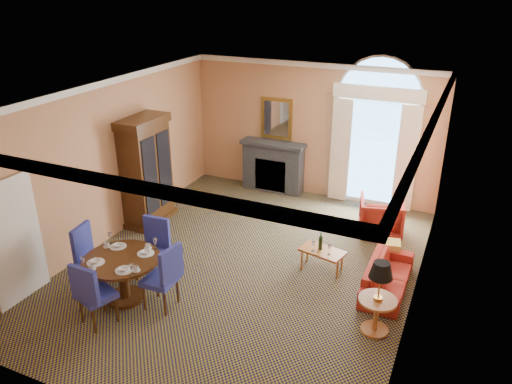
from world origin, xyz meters
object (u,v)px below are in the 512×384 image
at_px(coffee_table, 322,251).
at_px(side_table, 379,289).
at_px(dining_table, 122,269).
at_px(sofa, 388,276).
at_px(armchair, 381,216).
at_px(armoire, 146,173).

xyz_separation_m(coffee_table, side_table, (1.26, -1.33, 0.37)).
xyz_separation_m(dining_table, sofa, (3.93, 2.10, -0.34)).
bearing_deg(side_table, armchair, 100.19).
distance_m(sofa, side_table, 1.32).
distance_m(armchair, side_table, 3.24).
xyz_separation_m(armchair, side_table, (0.57, -3.17, 0.35)).
distance_m(coffee_table, side_table, 1.87).
bearing_deg(sofa, dining_table, 118.19).
xyz_separation_m(armchair, coffee_table, (-0.69, -1.84, -0.02)).
distance_m(armoire, sofa, 5.37).
bearing_deg(armoire, armchair, 16.95).
bearing_deg(side_table, sofa, 92.36).
height_order(armoire, coffee_table, armoire).
relative_size(armchair, side_table, 0.75).
relative_size(coffee_table, side_table, 0.74).
relative_size(sofa, side_table, 1.43).
relative_size(sofa, coffee_table, 1.93).
bearing_deg(armchair, dining_table, 36.22).
bearing_deg(coffee_table, dining_table, -127.96).
bearing_deg(sofa, coffee_table, 84.56).
bearing_deg(armoire, dining_table, -62.71).
xyz_separation_m(dining_table, side_table, (3.98, 0.88, 0.17)).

